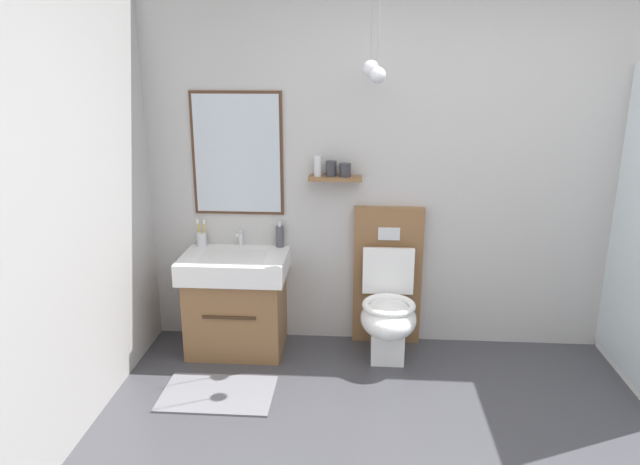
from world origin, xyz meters
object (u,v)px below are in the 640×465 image
vanity_sink_left (236,300)px  soap_dispenser (280,236)px  toothbrush_cup (202,238)px  toilet (388,301)px

vanity_sink_left → soap_dispenser: 0.54m
vanity_sink_left → toothbrush_cup: 0.51m
toilet → toothbrush_cup: size_ratio=5.04×
vanity_sink_left → toilet: bearing=1.4°
vanity_sink_left → soap_dispenser: bearing=34.5°
vanity_sink_left → toothbrush_cup: bearing=145.9°
soap_dispenser → toothbrush_cup: bearing=-179.0°
vanity_sink_left → soap_dispenser: (0.28, 0.20, 0.41)m
toilet → toothbrush_cup: (-1.32, 0.16, 0.38)m
vanity_sink_left → toilet: size_ratio=0.71×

